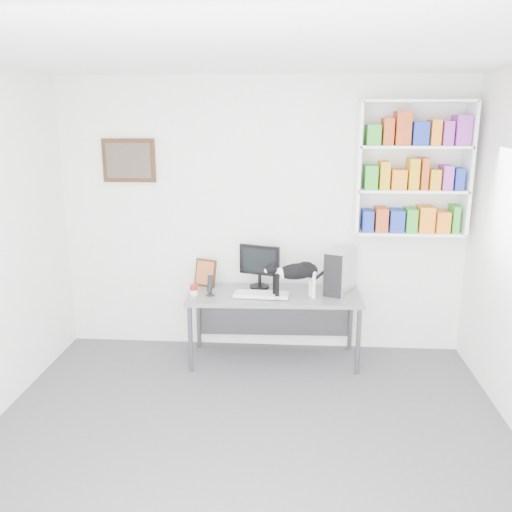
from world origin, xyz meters
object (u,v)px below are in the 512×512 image
Objects in this scene: pc_tower at (340,271)px; soup_can at (194,290)px; speaker at (210,285)px; leaning_print at (205,272)px; monitor at (260,266)px; bookshelf at (413,169)px; cat at (296,280)px; keyboard at (261,295)px; desk at (274,327)px.

pc_tower is 4.04× the size of soup_can.
speaker is 0.74× the size of leaning_print.
pc_tower is at bearing 11.79° from monitor.
monitor is at bearing -178.58° from bookshelf.
cat is at bearing -126.65° from pc_tower.
speaker is at bearing 155.68° from cat.
pc_tower is 2.02× the size of speaker.
pc_tower is at bearing 8.59° from soup_can.
bookshelf reaches higher than soup_can.
pc_tower is at bearing -169.93° from bookshelf.
keyboard is at bearing -6.17° from leaning_print.
desk is at bearing 124.37° from cat.
leaning_print is at bearing 137.49° from cat.
monitor is (-1.41, -0.04, -0.95)m from bookshelf.
pc_tower reaches higher than speaker.
keyboard is 0.64m from soup_can.
leaning_print is at bearing -164.68° from monitor.
monitor is at bearing 25.35° from soup_can.
bookshelf is 2.21m from leaning_print.
cat reaches higher than keyboard.
pc_tower is (0.62, 0.11, 0.55)m from desk.
keyboard is at bearing 0.68° from soup_can.
monitor is 0.75× the size of cat.
cat is at bearing 0.24° from leaning_print.
pc_tower is 1.24m from speaker.
keyboard is 2.48× the size of speaker.
speaker is 0.81m from cat.
soup_can is 0.97m from cat.
leaning_print reaches higher than speaker.
desk is 2.83× the size of cat.
monitor is at bearing 51.56° from speaker.
monitor is at bearing -163.02° from pc_tower.
bookshelf is 1.98m from desk.
keyboard is 1.84× the size of leaning_print.
bookshelf is 2.17m from speaker.
pc_tower is at bearing 17.10° from leaning_print.
bookshelf is 6.03× the size of speaker.
pc_tower is (-0.64, -0.11, -0.96)m from bookshelf.
speaker is at bearing -130.25° from monitor.
pc_tower is at bearing 8.27° from desk.
monitor is 0.78m from pc_tower.
speaker is at bearing -172.87° from desk.
leaning_print is 0.96m from cat.
speaker is 0.36× the size of cat.
pc_tower is at bearing 9.27° from cat.
keyboard is at bearing 19.89° from speaker.
speaker is at bearing -170.30° from bookshelf.
cat is (0.89, -0.35, 0.04)m from leaning_print.
leaning_print is (-1.31, 0.10, -0.07)m from pc_tower.
monitor is 0.54m from speaker.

